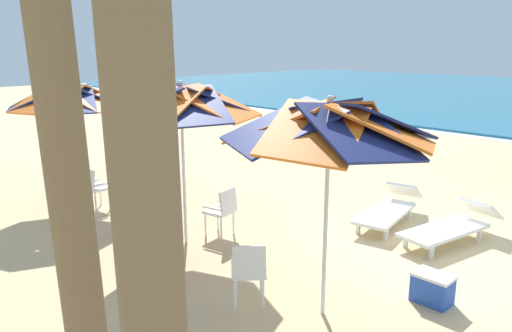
{
  "coord_description": "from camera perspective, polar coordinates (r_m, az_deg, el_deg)",
  "views": [
    {
      "loc": [
        3.23,
        -7.02,
        3.27
      ],
      "look_at": [
        -3.39,
        -0.56,
        1.0
      ],
      "focal_mm": 34.46,
      "sensor_mm": 36.0,
      "label": 1
    }
  ],
  "objects": [
    {
      "name": "beach_umbrella_2",
      "position": [
        10.9,
        -20.94,
        7.43
      ],
      "size": [
        2.48,
        2.48,
        2.58
      ],
      "color": "silver",
      "rests_on": "ground"
    },
    {
      "name": "sun_lounger_1",
      "position": [
        9.06,
        21.74,
        -6.49
      ],
      "size": [
        1.01,
        2.22,
        0.62
      ],
      "color": "white",
      "rests_on": "ground"
    },
    {
      "name": "beach_umbrella_0",
      "position": [
        5.68,
        8.49,
        4.75
      ],
      "size": [
        2.52,
        2.52,
        2.73
      ],
      "color": "silver",
      "rests_on": "ground"
    },
    {
      "name": "plastic_chair_0",
      "position": [
        6.4,
        -0.85,
        -11.91
      ],
      "size": [
        0.63,
        0.63,
        0.87
      ],
      "color": "white",
      "rests_on": "ground"
    },
    {
      "name": "cooler_box",
      "position": [
        6.97,
        19.79,
        -13.2
      ],
      "size": [
        0.5,
        0.34,
        0.4
      ],
      "color": "blue",
      "rests_on": "ground"
    },
    {
      "name": "plastic_chair_1",
      "position": [
        7.72,
        -10.86,
        -7.52
      ],
      "size": [
        0.6,
        0.61,
        0.87
      ],
      "color": "red",
      "rests_on": "ground"
    },
    {
      "name": "palm_tree_0",
      "position": [
        2.17,
        -13.6,
        17.46
      ],
      "size": [
        2.39,
        3.11,
        5.87
      ],
      "color": "brown",
      "rests_on": "ground"
    },
    {
      "name": "ground_plane",
      "position": [
        8.39,
        19.59,
        -9.99
      ],
      "size": [
        80.0,
        80.0,
        0.0
      ],
      "primitive_type": "plane",
      "color": "#D3B784"
    },
    {
      "name": "sun_lounger_2",
      "position": [
        9.64,
        15.2,
        -4.78
      ],
      "size": [
        1.03,
        2.23,
        0.62
      ],
      "color": "white",
      "rests_on": "ground"
    },
    {
      "name": "beach_umbrella_1",
      "position": [
        7.97,
        -8.69,
        7.3
      ],
      "size": [
        2.58,
        2.58,
        2.74
      ],
      "color": "silver",
      "rests_on": "ground"
    },
    {
      "name": "plastic_chair_2",
      "position": [
        8.64,
        -3.93,
        -4.97
      ],
      "size": [
        0.54,
        0.52,
        0.87
      ],
      "color": "white",
      "rests_on": "ground"
    },
    {
      "name": "plastic_chair_3",
      "position": [
        8.61,
        -11.3,
        -5.27
      ],
      "size": [
        0.61,
        0.62,
        0.87
      ],
      "color": "blue",
      "rests_on": "ground"
    },
    {
      "name": "plastic_chair_4",
      "position": [
        10.51,
        -18.28,
        -2.23
      ],
      "size": [
        0.49,
        0.52,
        0.87
      ],
      "color": "white",
      "rests_on": "ground"
    }
  ]
}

